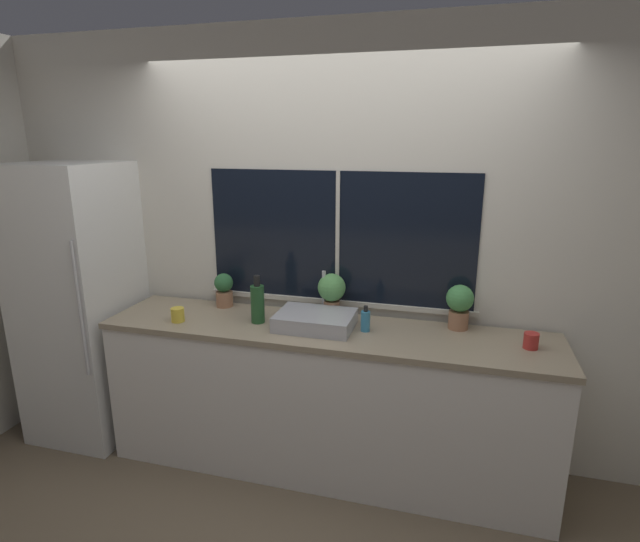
# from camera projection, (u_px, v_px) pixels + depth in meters

# --- Properties ---
(ground_plane) EXTENTS (14.00, 14.00, 0.00)m
(ground_plane) POSITION_uv_depth(u_px,v_px,m) (312.00, 494.00, 2.94)
(ground_plane) COLOR brown
(wall_back) EXTENTS (8.00, 0.09, 2.70)m
(wall_back) POSITION_uv_depth(u_px,v_px,m) (339.00, 248.00, 3.17)
(wall_back) COLOR silver
(wall_back) RESTS_ON ground_plane
(wall_left) EXTENTS (0.06, 7.00, 2.70)m
(wall_left) POSITION_uv_depth(u_px,v_px,m) (115.00, 214.00, 4.58)
(wall_left) COLOR silver
(wall_left) RESTS_ON ground_plane
(counter) EXTENTS (2.70, 0.58, 0.94)m
(counter) POSITION_uv_depth(u_px,v_px,m) (325.00, 399.00, 3.08)
(counter) COLOR white
(counter) RESTS_ON ground_plane
(refrigerator) EXTENTS (0.65, 0.73, 1.88)m
(refrigerator) POSITION_uv_depth(u_px,v_px,m) (84.00, 302.00, 3.42)
(refrigerator) COLOR silver
(refrigerator) RESTS_ON ground_plane
(sink) EXTENTS (0.45, 0.38, 0.30)m
(sink) POSITION_uv_depth(u_px,v_px,m) (315.00, 320.00, 2.96)
(sink) COLOR #ADADB2
(sink) RESTS_ON counter
(potted_plant_left) EXTENTS (0.12, 0.12, 0.23)m
(potted_plant_left) POSITION_uv_depth(u_px,v_px,m) (224.00, 289.00, 3.31)
(potted_plant_left) COLOR #9E6B4C
(potted_plant_left) RESTS_ON counter
(potted_plant_center) EXTENTS (0.17, 0.17, 0.28)m
(potted_plant_center) POSITION_uv_depth(u_px,v_px,m) (332.00, 291.00, 3.11)
(potted_plant_center) COLOR #9E6B4C
(potted_plant_center) RESTS_ON counter
(potted_plant_right) EXTENTS (0.16, 0.16, 0.27)m
(potted_plant_right) POSITION_uv_depth(u_px,v_px,m) (460.00, 304.00, 2.91)
(potted_plant_right) COLOR #9E6B4C
(potted_plant_right) RESTS_ON counter
(soap_bottle) EXTENTS (0.05, 0.05, 0.15)m
(soap_bottle) POSITION_uv_depth(u_px,v_px,m) (365.00, 321.00, 2.90)
(soap_bottle) COLOR teal
(soap_bottle) RESTS_ON counter
(bottle_tall) EXTENTS (0.08, 0.08, 0.30)m
(bottle_tall) POSITION_uv_depth(u_px,v_px,m) (258.00, 303.00, 3.02)
(bottle_tall) COLOR #235128
(bottle_tall) RESTS_ON counter
(mug_red) EXTENTS (0.08, 0.08, 0.09)m
(mug_red) POSITION_uv_depth(u_px,v_px,m) (531.00, 341.00, 2.66)
(mug_red) COLOR #B72D28
(mug_red) RESTS_ON counter
(mug_yellow) EXTENTS (0.08, 0.08, 0.09)m
(mug_yellow) POSITION_uv_depth(u_px,v_px,m) (178.00, 315.00, 3.05)
(mug_yellow) COLOR gold
(mug_yellow) RESTS_ON counter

